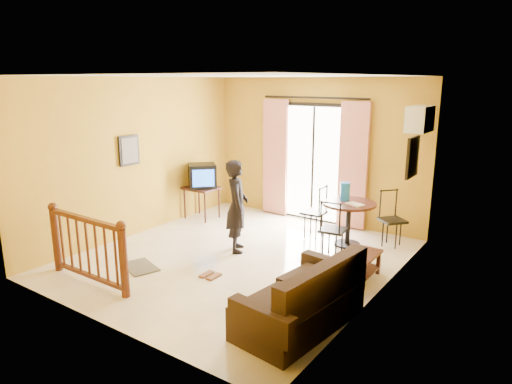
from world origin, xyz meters
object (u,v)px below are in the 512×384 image
Objects in this scene: coffee_table at (357,263)px; standing_person at (237,206)px; dining_table at (349,211)px; television at (202,176)px; sofa at (303,302)px.

coffee_table is 2.13m from standing_person.
dining_table is 0.60× the size of standing_person.
sofa is (3.72, -2.53, -0.58)m from television.
dining_table is 0.51× the size of sofa.
sofa is at bearing -89.89° from coffee_table.
sofa is 2.59m from standing_person.
sofa is (0.00, -1.54, 0.06)m from coffee_table.
dining_table is 2.86m from sofa.
television is 3.90m from coffee_table.
sofa is 1.18× the size of standing_person.
sofa is (0.68, -2.77, -0.29)m from dining_table.
sofa reaches higher than dining_table.
television is 0.78× the size of dining_table.
television is 0.85× the size of coffee_table.
dining_table is 1.45m from coffee_table.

